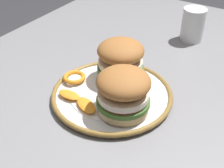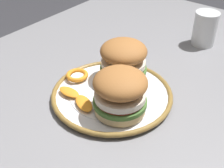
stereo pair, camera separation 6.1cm
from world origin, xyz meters
name	(u,v)px [view 1 (the left image)]	position (x,y,z in m)	size (l,w,h in m)	color
dining_table	(135,124)	(0.00, 0.00, 0.64)	(1.38, 1.08, 0.72)	gray
dinner_plate	(112,94)	(-0.02, 0.06, 0.73)	(0.29, 0.29, 0.02)	white
sandwich_half_left	(121,59)	(0.04, 0.07, 0.79)	(0.16, 0.16, 0.10)	beige
sandwich_half_right	(124,91)	(-0.07, 0.00, 0.79)	(0.16, 0.16, 0.10)	beige
orange_peel_curled	(74,77)	(-0.03, 0.16, 0.74)	(0.07, 0.07, 0.01)	orange
orange_peel_strip_long	(86,105)	(-0.10, 0.07, 0.74)	(0.06, 0.07, 0.01)	orange
orange_peel_strip_short	(69,95)	(-0.09, 0.13, 0.74)	(0.03, 0.06, 0.01)	orange
drinking_glass	(191,26)	(0.37, 0.00, 0.76)	(0.07, 0.07, 0.10)	white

